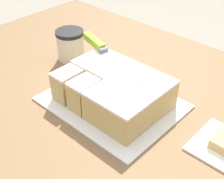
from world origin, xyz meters
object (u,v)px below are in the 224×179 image
cake (114,90)px  knife (100,47)px  coffee_cup (70,45)px  cake_board (112,103)px

cake → knife: bearing=148.2°
coffee_cup → cake_board: bearing=-18.2°
cake → coffee_cup: coffee_cup is taller
cake → coffee_cup: size_ratio=2.76×
cake → knife: size_ratio=0.95×
cake_board → knife: knife is taller
knife → coffee_cup: 0.16m
cake → coffee_cup: bearing=162.5°
cake → knife: 0.17m
cake_board → knife: size_ratio=1.20×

